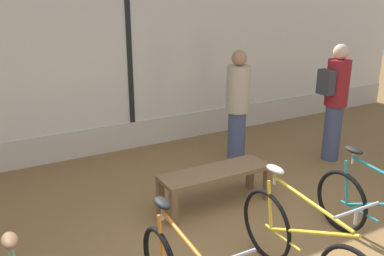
% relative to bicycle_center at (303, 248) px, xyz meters
% --- Properties ---
extents(shop_back_wall, '(12.00, 0.08, 3.20)m').
position_rel_bicycle_center_xyz_m(shop_back_wall, '(-0.04, 4.02, 1.23)').
color(shop_back_wall, beige).
rests_on(shop_back_wall, ground_plane).
extents(bicycle_center, '(0.46, 1.79, 1.04)m').
position_rel_bicycle_center_xyz_m(bicycle_center, '(0.00, 0.00, 0.00)').
color(bicycle_center, black).
rests_on(bicycle_center, ground_plane).
extents(bicycle_right, '(0.46, 1.78, 1.03)m').
position_rel_bicycle_center_xyz_m(bicycle_right, '(1.04, 0.00, -0.01)').
color(bicycle_right, black).
rests_on(bicycle_right, ground_plane).
extents(display_bench, '(1.40, 0.44, 0.47)m').
position_rel_bicycle_center_xyz_m(display_bench, '(0.12, 1.66, -0.02)').
color(display_bench, brown).
rests_on(display_bench, ground_plane).
extents(customer_near_rack, '(0.53, 0.56, 1.74)m').
position_rel_bicycle_center_xyz_m(customer_near_rack, '(1.05, 2.57, 0.54)').
color(customer_near_rack, '#424C6B').
rests_on(customer_near_rack, ground_plane).
extents(customer_by_window, '(0.48, 0.34, 1.79)m').
position_rel_bicycle_center_xyz_m(customer_by_window, '(2.46, 2.05, 0.57)').
color(customer_by_window, '#424C6B').
rests_on(customer_by_window, ground_plane).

